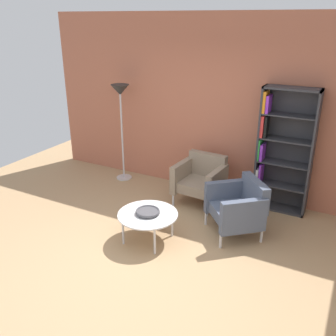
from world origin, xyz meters
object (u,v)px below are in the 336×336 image
at_px(decorative_bowl, 148,211).
at_px(bookshelf_tall, 281,150).
at_px(floor_lamp_torchiere, 121,101).
at_px(coffee_table_low, 148,216).
at_px(armchair_by_bookshelf, 239,206).
at_px(armchair_spare_guest, 201,179).

bearing_deg(decorative_bowl, bookshelf_tall, 53.81).
xyz_separation_m(decorative_bowl, floor_lamp_torchiere, (-1.47, 1.59, 1.01)).
relative_size(coffee_table_low, armchair_by_bookshelf, 0.84).
height_order(bookshelf_tall, decorative_bowl, bookshelf_tall).
height_order(armchair_by_bookshelf, floor_lamp_torchiere, floor_lamp_torchiere).
distance_m(armchair_by_bookshelf, floor_lamp_torchiere, 2.81).
xyz_separation_m(bookshelf_tall, decorative_bowl, (-1.29, -1.76, -0.52)).
bearing_deg(coffee_table_low, floor_lamp_torchiere, 132.83).
distance_m(decorative_bowl, floor_lamp_torchiere, 2.39).
distance_m(coffee_table_low, decorative_bowl, 0.06).
height_order(decorative_bowl, armchair_by_bookshelf, armchair_by_bookshelf).
bearing_deg(bookshelf_tall, floor_lamp_torchiere, -176.45).
xyz_separation_m(coffee_table_low, armchair_by_bookshelf, (1.00, 0.74, 0.04)).
relative_size(armchair_spare_guest, floor_lamp_torchiere, 0.45).
relative_size(bookshelf_tall, decorative_bowl, 5.94).
bearing_deg(bookshelf_tall, armchair_by_bookshelf, -105.77).
distance_m(bookshelf_tall, decorative_bowl, 2.24).
distance_m(bookshelf_tall, floor_lamp_torchiere, 2.81).
xyz_separation_m(bookshelf_tall, floor_lamp_torchiere, (-2.76, -0.17, 0.49)).
bearing_deg(armchair_by_bookshelf, decorative_bowl, -94.63).
relative_size(bookshelf_tall, coffee_table_low, 2.37).
relative_size(armchair_by_bookshelf, floor_lamp_torchiere, 0.55).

